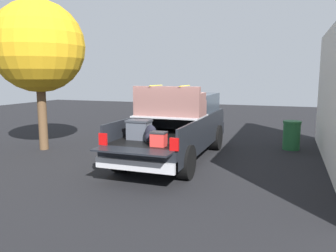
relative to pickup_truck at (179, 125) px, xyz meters
name	(u,v)px	position (x,y,z in m)	size (l,w,h in m)	color
ground_plane	(175,159)	(-0.39, 0.00, -0.98)	(40.00, 40.00, 0.00)	black
pickup_truck	(179,125)	(0.00, 0.00, 0.00)	(6.05, 2.06, 2.23)	black
tree_background	(39,47)	(-0.60, 4.66, 2.45)	(3.00, 3.00, 4.95)	brown
trash_can	(292,135)	(2.27, -3.30, -0.48)	(0.60, 0.60, 0.98)	#1E592D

